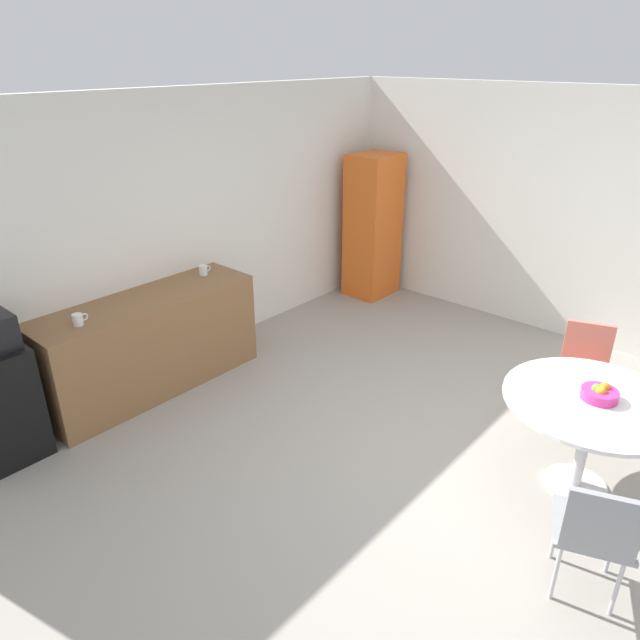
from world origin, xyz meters
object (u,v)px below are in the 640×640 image
round_table (591,415)px  fruit_bowl (600,393)px  locker_cabinet (373,226)px  mug_green (204,270)px  chair_gray (597,529)px  mug_white (78,319)px  chair_coral (586,361)px

round_table → fruit_bowl: size_ratio=4.96×
locker_cabinet → mug_green: locker_cabinet is taller
locker_cabinet → chair_gray: (-2.98, -3.74, -0.37)m
locker_cabinet → round_table: 3.95m
chair_gray → fruit_bowl: size_ratio=3.46×
mug_white → mug_green: 1.39m
round_table → chair_coral: size_ratio=1.43×
mug_green → locker_cabinet: bearing=-4.0°
round_table → chair_coral: chair_coral is taller
chair_coral → chair_gray: 2.03m
mug_white → mug_green: bearing=6.8°
round_table → mug_white: (-1.86, 3.39, 0.33)m
locker_cabinet → chair_gray: 4.80m
chair_gray → locker_cabinet: bearing=51.4°
locker_cabinet → mug_white: bearing=179.8°
fruit_bowl → mug_green: mug_green is taller
locker_cabinet → fruit_bowl: 3.95m
round_table → mug_green: 3.60m
locker_cabinet → chair_gray: bearing=-128.6°
mug_white → mug_green: (1.38, 0.17, 0.00)m
locker_cabinet → fruit_bowl: locker_cabinet is taller
chair_coral → mug_white: bearing=132.7°
chair_coral → mug_green: mug_green is taller
mug_green → mug_white: bearing=-173.2°
mug_white → mug_green: size_ratio=1.00×
chair_coral → chair_gray: bearing=-159.7°
round_table → chair_gray: bearing=-158.9°
fruit_bowl → mug_white: size_ratio=1.86×
locker_cabinet → mug_green: 2.53m
fruit_bowl → chair_coral: bearing=21.1°
chair_gray → fruit_bowl: fruit_bowl is taller
locker_cabinet → fruit_bowl: (-2.01, -3.40, -0.10)m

